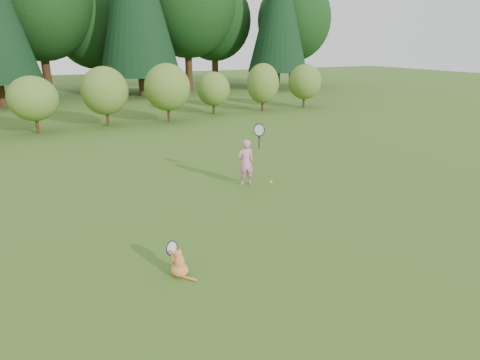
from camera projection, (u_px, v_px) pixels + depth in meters
name	position (u px, v px, depth m)	size (l,w,h in m)	color
ground	(247.00, 221.00, 8.98)	(100.00, 100.00, 0.00)	#2F5518
shrub_row	(129.00, 95.00, 19.63)	(28.00, 3.00, 2.80)	#436820
child	(246.00, 161.00, 11.10)	(0.72, 0.44, 1.94)	pink
cat	(179.00, 262.00, 6.82)	(0.42, 0.66, 0.67)	#C34F25
tennis_ball	(271.00, 182.00, 9.34)	(0.07, 0.07, 0.07)	#9BCC18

